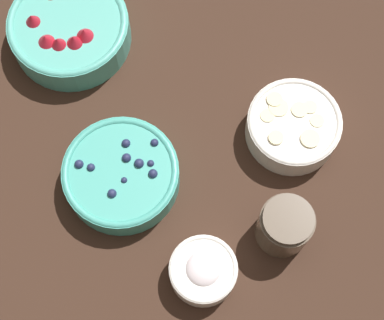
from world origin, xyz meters
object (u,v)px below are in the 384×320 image
bowl_blueberries (121,175)px  jar_chocolate (284,226)px  bowl_strawberries (69,29)px  bowl_bananas (293,126)px  bowl_cream (203,271)px

bowl_blueberries → jar_chocolate: 0.27m
bowl_strawberries → jar_chocolate: (-0.49, -0.11, 0.01)m
bowl_strawberries → bowl_blueberries: size_ratio=1.12×
bowl_bananas → bowl_blueberries: bearing=74.5°
bowl_blueberries → bowl_bananas: 0.30m
bowl_bananas → jar_chocolate: bearing=139.8°
bowl_bananas → bowl_cream: size_ratio=1.48×
bowl_blueberries → jar_chocolate: size_ratio=2.07×
bowl_blueberries → bowl_cream: bowl_blueberries is taller
bowl_blueberries → bowl_bananas: (-0.08, -0.29, 0.00)m
bowl_cream → jar_chocolate: jar_chocolate is taller
bowl_blueberries → bowl_cream: size_ratio=1.79×
bowl_bananas → bowl_cream: (-0.12, 0.26, -0.00)m
bowl_strawberries → bowl_cream: bowl_strawberries is taller
bowl_strawberries → bowl_blueberries: bearing=168.4°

